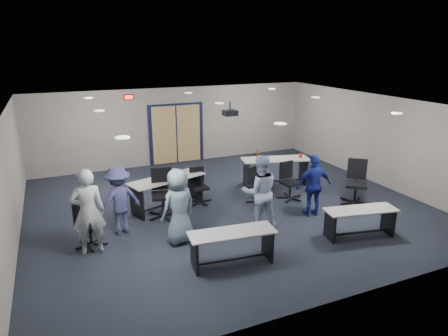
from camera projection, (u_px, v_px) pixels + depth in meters
name	position (u px, v px, depth m)	size (l,w,h in m)	color
floor	(227.00, 206.00, 10.65)	(10.00, 10.00, 0.00)	black
back_wall	(176.00, 126.00, 14.19)	(10.00, 0.04, 2.70)	gray
front_wall	(343.00, 228.00, 6.31)	(10.00, 0.04, 2.70)	gray
left_wall	(9.00, 183.00, 8.34)	(0.04, 9.00, 2.70)	gray
right_wall	(377.00, 139.00, 12.16)	(0.04, 9.00, 2.70)	gray
ceiling	(227.00, 105.00, 9.85)	(10.00, 9.00, 0.04)	silver
double_door	(176.00, 134.00, 14.25)	(2.00, 0.07, 2.20)	black
exit_sign	(129.00, 97.00, 13.20)	(0.32, 0.07, 0.18)	black
ceiling_projector	(230.00, 113.00, 10.49)	(0.35, 0.32, 0.37)	black
ceiling_can_lights	(223.00, 105.00, 10.08)	(6.24, 5.74, 0.02)	silver
table_front_left	(232.00, 242.00, 7.73)	(1.74, 0.74, 0.69)	#AEADA4
table_front_right	(360.00, 218.00, 8.86)	(1.68, 0.85, 0.65)	#AEADA4
table_back_left	(167.00, 188.00, 10.37)	(2.14, 1.27, 0.82)	#AEADA4
table_back_right	(275.00, 167.00, 12.13)	(2.13, 1.16, 1.12)	#AEADA4
chair_back_a	(163.00, 194.00, 9.83)	(0.76, 0.76, 1.21)	black
chair_back_b	(199.00, 186.00, 10.72)	(0.61, 0.61, 0.97)	black
chair_back_c	(258.00, 185.00, 10.77)	(0.61, 0.61, 0.97)	black
chair_back_d	(291.00, 181.00, 10.97)	(0.65, 0.65, 1.04)	black
chair_loose_left	(89.00, 224.00, 8.42)	(0.62, 0.62, 0.99)	black
chair_loose_right	(356.00, 183.00, 10.62)	(0.75, 0.75, 1.20)	black
person_gray	(88.00, 212.00, 8.00)	(0.67, 0.44, 1.83)	#9BA3AA
person_plaid	(179.00, 206.00, 8.49)	(0.81, 0.53, 1.66)	slate
person_lightblue	(260.00, 192.00, 9.19)	(0.85, 0.66, 1.75)	#A3B2D8
person_navy	(314.00, 186.00, 9.86)	(0.92, 0.38, 1.58)	navy
person_back	(119.00, 200.00, 8.91)	(1.02, 0.59, 1.59)	#3A3A68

